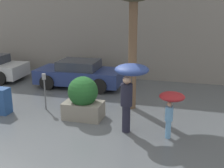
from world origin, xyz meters
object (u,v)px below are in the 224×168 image
object	(u,v)px
person_adult	(130,80)
newspaper_box	(2,101)
planter_box	(83,98)
parking_meter	(44,84)
person_child	(171,102)
parked_car_near	(79,74)

from	to	relation	value
person_adult	newspaper_box	world-z (taller)	person_adult
planter_box	parking_meter	size ratio (longest dim) A/B	1.08
planter_box	newspaper_box	world-z (taller)	planter_box
newspaper_box	person_child	bearing A→B (deg)	-4.21
person_child	newspaper_box	xyz separation A→B (m)	(-5.68, 0.42, -0.64)
planter_box	parked_car_near	xyz separation A→B (m)	(-1.53, 3.48, -0.11)
person_adult	parked_car_near	distance (m)	5.25
planter_box	person_adult	bearing A→B (deg)	-18.68
planter_box	person_child	xyz separation A→B (m)	(2.85, -0.77, 0.41)
person_adult	parked_car_near	xyz separation A→B (m)	(-3.20, 4.04, -0.99)
person_child	parked_car_near	world-z (taller)	person_child
parking_meter	person_child	bearing A→B (deg)	-14.82
person_adult	parked_car_near	world-z (taller)	person_adult
parked_car_near	parking_meter	size ratio (longest dim) A/B	2.97
planter_box	newspaper_box	size ratio (longest dim) A/B	1.57
parking_meter	newspaper_box	distance (m)	1.53
parked_car_near	newspaper_box	distance (m)	4.05
person_adult	person_child	distance (m)	1.29
newspaper_box	person_adult	bearing A→B (deg)	-2.70
planter_box	parked_car_near	distance (m)	3.81
person_adult	newspaper_box	bearing A→B (deg)	139.51
planter_box	person_adult	distance (m)	1.97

